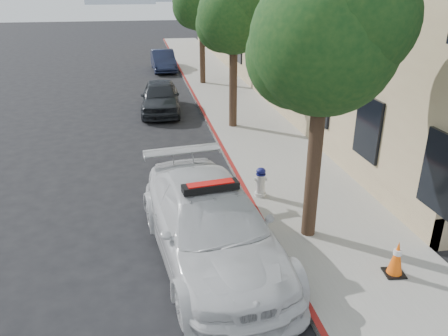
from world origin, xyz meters
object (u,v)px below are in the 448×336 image
at_px(fire_hydrant, 261,182).
at_px(traffic_cone, 397,258).
at_px(police_car, 211,225).
at_px(parked_car_mid, 160,97).
at_px(parked_car_far, 163,60).

distance_m(fire_hydrant, traffic_cone, 4.02).
height_order(police_car, fire_hydrant, police_car).
height_order(parked_car_mid, fire_hydrant, parked_car_mid).
bearing_deg(traffic_cone, parked_car_mid, 106.12).
xyz_separation_m(parked_car_mid, parked_car_far, (0.73, 9.82, -0.04)).
distance_m(parked_car_far, fire_hydrant, 18.85).
bearing_deg(parked_car_far, parked_car_mid, -96.20).
distance_m(parked_car_mid, parked_car_far, 9.85).
height_order(parked_car_far, traffic_cone, parked_car_far).
relative_size(police_car, traffic_cone, 7.97).
bearing_deg(parked_car_mid, parked_car_far, 89.37).
bearing_deg(fire_hydrant, parked_car_mid, 114.61).
relative_size(parked_car_far, fire_hydrant, 5.05).
xyz_separation_m(fire_hydrant, traffic_cone, (1.62, -3.68, -0.03)).
relative_size(parked_car_far, traffic_cone, 5.50).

